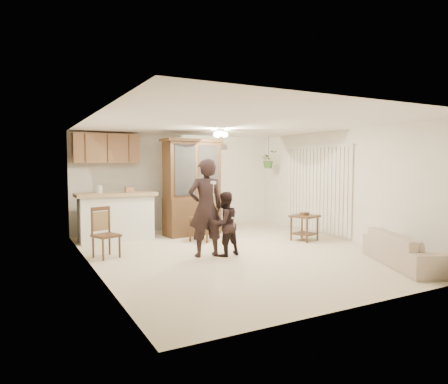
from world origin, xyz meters
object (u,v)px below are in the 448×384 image
adult (206,209)px  chair_hutch_left (195,218)px  child (225,220)px  chair_bar (106,244)px  china_hutch (192,188)px  chair_hutch_right (203,226)px  side_table (304,227)px  sofa (407,244)px

adult → chair_hutch_left: adult is taller
child → chair_bar: (-2.00, 0.87, -0.41)m
child → china_hutch: china_hutch is taller
chair_hutch_right → chair_hutch_left: bearing=-142.5°
adult → chair_hutch_left: 3.07m
china_hutch → chair_hutch_left: 1.08m
china_hutch → child: bearing=-104.2°
side_table → chair_bar: bearing=174.7°
adult → side_table: bearing=-165.2°
side_table → chair_hutch_right: 2.29m
adult → chair_hutch_left: size_ratio=1.61×
sofa → chair_hutch_right: size_ratio=1.61×
chair_bar → chair_hutch_left: bearing=18.0°
adult → china_hutch: size_ratio=0.77×
chair_hutch_right → adult: bearing=30.8°
sofa → chair_hutch_left: (-1.71, 5.07, -0.05)m
adult → chair_bar: (-1.67, 0.75, -0.64)m
child → chair_hutch_right: (0.27, 1.53, -0.35)m
sofa → china_hutch: (-2.03, 4.47, 0.78)m
adult → chair_bar: bearing=-17.0°
china_hutch → chair_bar: bearing=-153.3°
child → chair_hutch_left: (0.69, 2.97, -0.36)m
side_table → chair_hutch_left: (-1.61, 2.49, 0.01)m
child → chair_hutch_right: bearing=-109.4°
adult → chair_hutch_right: size_ratio=1.54×
chair_hutch_right → sofa: bearing=84.1°
chair_hutch_left → chair_hutch_right: chair_hutch_right is taller
adult → chair_hutch_left: bearing=-102.5°
child → chair_hutch_right: size_ratio=1.16×
side_table → chair_hutch_right: chair_hutch_right is taller
chair_hutch_right → chair_bar: bearing=-20.2°
sofa → china_hutch: size_ratio=0.81×
chair_bar → chair_hutch_right: size_ratio=0.80×
china_hutch → chair_hutch_left: china_hutch is taller
child → adult: bearing=-30.2°
chair_hutch_left → sofa: bearing=-33.9°
sofa → child: child is taller
adult → child: bearing=166.5°
sofa → side_table: sofa is taller
sofa → side_table: 2.59m
child → chair_hutch_right: child is taller
adult → child: size_ratio=1.33×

